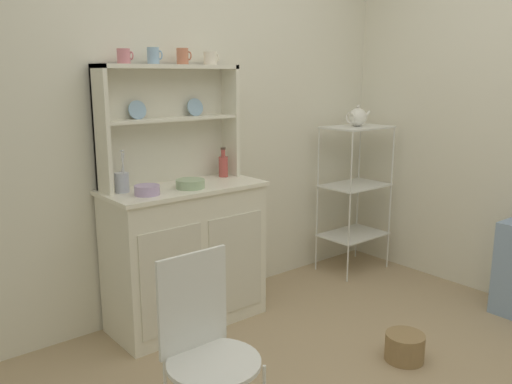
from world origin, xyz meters
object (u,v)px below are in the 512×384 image
Objects in this scene: cup_rose_0 at (124,56)px; jam_bottle at (223,165)px; floor_basket at (405,347)px; utensil_jar at (122,182)px; bakers_rack at (355,182)px; hutch_shelf_unit at (167,115)px; porcelain_teapot at (358,117)px; hutch_cabinet at (186,254)px; bowl_mixing_large at (147,190)px; wire_chair at (205,341)px.

jam_bottle is at bearing -3.26° from cup_rose_0.
floor_basket is 1.79m from utensil_jar.
cup_rose_0 reaches higher than jam_bottle.
bakers_rack is 1.18m from jam_bottle.
floor_basket is 2.19m from cup_rose_0.
hutch_shelf_unit is 3.93× the size of porcelain_teapot.
cup_rose_0 is (-0.28, 0.12, 1.16)m from hutch_cabinet.
bakers_rack is 5.37× the size of floor_basket.
hutch_cabinet is 0.84m from hutch_shelf_unit.
cup_rose_0 reaches higher than bowl_mixing_large.
wire_chair is 9.92× the size of cup_rose_0.
porcelain_teapot reaches higher than floor_basket.
hutch_cabinet is 0.53m from bowl_mixing_large.
hutch_shelf_unit is at bearing 167.75° from jam_bottle.
jam_bottle is (0.63, 0.16, 0.05)m from bowl_mixing_large.
wire_chair is (-2.09, -1.04, -0.19)m from bakers_rack.
hutch_cabinet is 0.61m from jam_bottle.
hutch_shelf_unit is 0.50m from utensil_jar.
jam_bottle reaches higher than floor_basket.
bakers_rack is at bearing 0.99° from bowl_mixing_large.
floor_basket is at bearing -127.66° from porcelain_teapot.
hutch_shelf_unit is 10.40× the size of cup_rose_0.
wire_chair is 1.33m from floor_basket.
jam_bottle is 0.78× the size of utensil_jar.
bowl_mixing_large reaches higher than wire_chair.
hutch_shelf_unit is 1.62m from bakers_rack.
cup_rose_0 reaches higher than porcelain_teapot.
cup_rose_0 is at bearing 31.31° from utensil_jar.
porcelain_teapot is at bearing -5.28° from cup_rose_0.
porcelain_teapot is (2.09, 1.04, 0.68)m from wire_chair.
bakers_rack is at bearing -5.28° from cup_rose_0.
bowl_mixing_large is 0.61× the size of porcelain_teapot.
utensil_jar is 1.88m from porcelain_teapot.
bakers_rack is 13.15× the size of cup_rose_0.
hutch_shelf_unit is 0.79× the size of bakers_rack.
utensil_jar reaches higher than floor_basket.
hutch_shelf_unit reaches higher than wire_chair.
cup_rose_0 is at bearing 97.93° from wire_chair.
utensil_jar reaches higher than wire_chair.
wire_chair is 4.05× the size of floor_basket.
cup_rose_0 reaches higher than utensil_jar.
hutch_shelf_unit is at bearing 90.00° from hutch_cabinet.
jam_bottle reaches higher than wire_chair.
wire_chair is (-0.59, -1.25, -0.76)m from hutch_shelf_unit.
bakers_rack is at bearing -3.69° from utensil_jar.
utensil_jar reaches higher than jam_bottle.
cup_rose_0 is at bearing 176.74° from jam_bottle.
bowl_mixing_large is at bearing -179.01° from porcelain_teapot.
porcelain_teapot reaches higher than wire_chair.
hutch_cabinet is 0.60m from utensil_jar.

